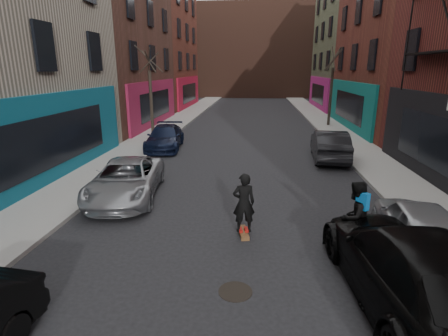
% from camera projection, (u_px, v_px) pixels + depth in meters
% --- Properties ---
extents(sidewalk_left, '(2.50, 84.00, 0.13)m').
position_uv_depth(sidewalk_left, '(188.00, 114.00, 34.45)').
color(sidewalk_left, gray).
rests_on(sidewalk_left, ground).
extents(sidewalk_right, '(2.50, 84.00, 0.13)m').
position_uv_depth(sidewalk_right, '(317.00, 116.00, 33.33)').
color(sidewalk_right, gray).
rests_on(sidewalk_right, ground).
extents(building_far, '(40.00, 10.00, 14.00)m').
position_uv_depth(building_far, '(255.00, 52.00, 56.88)').
color(building_far, '#47281E').
rests_on(building_far, ground).
extents(tree_left_far, '(2.00, 2.00, 6.50)m').
position_uv_depth(tree_left_far, '(150.00, 85.00, 22.05)').
color(tree_left_far, black).
rests_on(tree_left_far, sidewalk_left).
extents(tree_right_far, '(2.00, 2.00, 6.80)m').
position_uv_depth(tree_right_far, '(332.00, 81.00, 26.64)').
color(tree_right_far, black).
rests_on(tree_right_far, sidewalk_right).
extents(parked_left_far, '(2.78, 4.97, 1.31)m').
position_uv_depth(parked_left_far, '(126.00, 179.00, 12.27)').
color(parked_left_far, gray).
rests_on(parked_left_far, ground).
extents(parked_left_end, '(2.26, 4.64, 1.30)m').
position_uv_depth(parked_left_end, '(165.00, 137.00, 19.78)').
color(parked_left_end, black).
rests_on(parked_left_end, ground).
extents(parked_right_mid, '(2.64, 5.71, 1.62)m').
position_uv_depth(parked_right_mid, '(413.00, 269.00, 6.52)').
color(parked_right_mid, black).
rests_on(parked_right_mid, ground).
extents(parked_right_far, '(2.07, 4.13, 1.35)m').
position_uv_depth(parked_right_far, '(418.00, 225.00, 8.62)').
color(parked_right_far, '#9B9FA3').
rests_on(parked_right_far, ground).
extents(parked_right_end, '(1.88, 4.56, 1.47)m').
position_uv_depth(parked_right_end, '(329.00, 145.00, 17.43)').
color(parked_right_end, black).
rests_on(parked_right_end, ground).
extents(skateboard, '(0.36, 0.83, 0.10)m').
position_uv_depth(skateboard, '(243.00, 233.00, 9.63)').
color(skateboard, brown).
rests_on(skateboard, ground).
extents(skateboarder, '(0.67, 0.50, 1.66)m').
position_uv_depth(skateboarder, '(244.00, 203.00, 9.39)').
color(skateboarder, black).
rests_on(skateboarder, skateboard).
extents(pedestrian, '(1.12, 1.08, 1.82)m').
position_uv_depth(pedestrian, '(354.00, 217.00, 8.54)').
color(pedestrian, black).
rests_on(pedestrian, ground).
extents(manhole, '(0.81, 0.81, 0.01)m').
position_uv_depth(manhole, '(235.00, 291.00, 7.16)').
color(manhole, black).
rests_on(manhole, ground).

